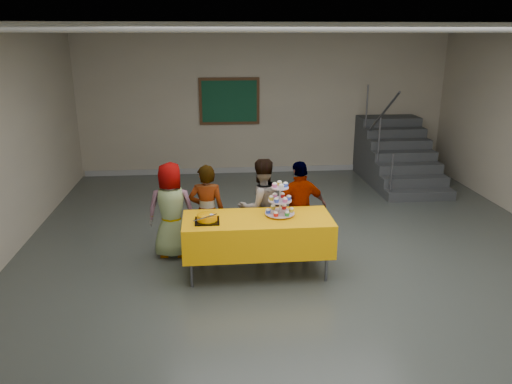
# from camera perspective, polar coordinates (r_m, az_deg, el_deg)

# --- Properties ---
(room_shell) EXTENTS (10.00, 10.04, 3.02)m
(room_shell) POSITION_cam_1_polar(r_m,az_deg,el_deg) (6.06, 6.27, 9.43)
(room_shell) COLOR #4C514C
(room_shell) RESTS_ON ground
(bake_table) EXTENTS (1.88, 0.78, 0.77)m
(bake_table) POSITION_cam_1_polar(r_m,az_deg,el_deg) (6.36, 0.17, -4.79)
(bake_table) COLOR #595960
(bake_table) RESTS_ON ground
(cupcake_stand) EXTENTS (0.38, 0.38, 0.44)m
(cupcake_stand) POSITION_cam_1_polar(r_m,az_deg,el_deg) (6.33, 2.75, -1.16)
(cupcake_stand) COLOR silver
(cupcake_stand) RESTS_ON bake_table
(bear_cake) EXTENTS (0.32, 0.36, 0.12)m
(bear_cake) POSITION_cam_1_polar(r_m,az_deg,el_deg) (6.17, -5.61, -2.89)
(bear_cake) COLOR black
(bear_cake) RESTS_ON bake_table
(schoolchild_a) EXTENTS (0.68, 0.46, 1.34)m
(schoolchild_a) POSITION_cam_1_polar(r_m,az_deg,el_deg) (6.94, -9.65, -2.09)
(schoolchild_a) COLOR slate
(schoolchild_a) RESTS_ON ground
(schoolchild_b) EXTENTS (0.51, 0.36, 1.33)m
(schoolchild_b) POSITION_cam_1_polar(r_m,az_deg,el_deg) (6.83, -5.63, -2.29)
(schoolchild_b) COLOR slate
(schoolchild_b) RESTS_ON ground
(schoolchild_c) EXTENTS (0.79, 0.70, 1.37)m
(schoolchild_c) POSITION_cam_1_polar(r_m,az_deg,el_deg) (6.94, 0.57, -1.69)
(schoolchild_c) COLOR slate
(schoolchild_c) RESTS_ON ground
(schoolchild_d) EXTENTS (0.85, 0.51, 1.35)m
(schoolchild_d) POSITION_cam_1_polar(r_m,az_deg,el_deg) (6.90, 5.04, -1.96)
(schoolchild_d) COLOR slate
(schoolchild_d) RESTS_ON ground
(staircase) EXTENTS (1.30, 2.40, 2.04)m
(staircase) POSITION_cam_1_polar(r_m,az_deg,el_deg) (11.01, 15.59, 3.86)
(staircase) COLOR #424447
(staircase) RESTS_ON ground
(noticeboard) EXTENTS (1.30, 0.05, 1.00)m
(noticeboard) POSITION_cam_1_polar(r_m,az_deg,el_deg) (10.91, -3.06, 10.32)
(noticeboard) COLOR #472B16
(noticeboard) RESTS_ON ground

